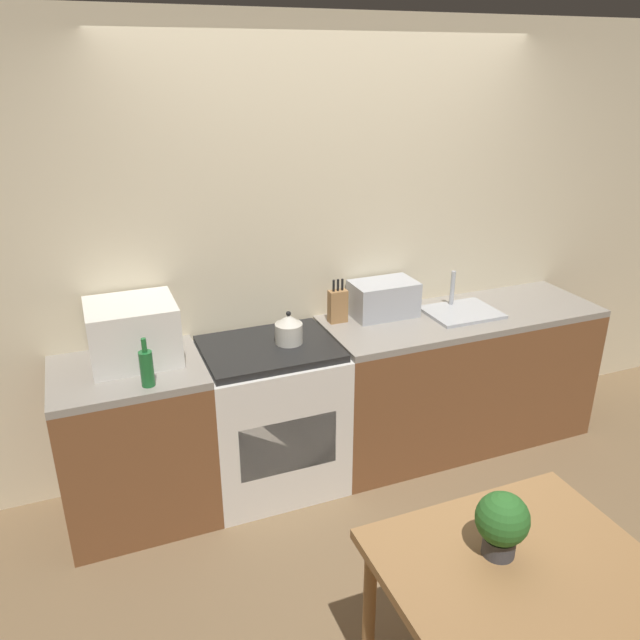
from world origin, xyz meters
name	(u,v)px	position (x,y,z in m)	size (l,w,h in m)	color
ground_plane	(410,543)	(0.00, 0.00, 0.00)	(16.00, 16.00, 0.00)	brown
wall_back	(330,250)	(0.00, 1.12, 1.30)	(10.00, 0.06, 2.60)	beige
counter_left_run	(136,444)	(-1.27, 0.78, 0.45)	(0.77, 0.62, 0.90)	brown
counter_right_run	(457,378)	(0.76, 0.78, 0.45)	(1.77, 0.62, 0.90)	brown
stove_range	(272,416)	(-0.50, 0.78, 0.45)	(0.76, 0.62, 0.90)	silver
kettle	(289,329)	(-0.39, 0.78, 0.98)	(0.15, 0.15, 0.19)	beige
microwave	(133,332)	(-1.20, 0.87, 1.06)	(0.44, 0.39, 0.32)	silver
bottle	(147,368)	(-1.18, 0.56, 1.00)	(0.07, 0.07, 0.25)	#1E662D
knife_block	(338,306)	(-0.02, 0.95, 1.00)	(0.11, 0.06, 0.27)	#9E7042
toaster_oven	(384,299)	(0.29, 0.95, 1.01)	(0.39, 0.25, 0.21)	#ADAFB5
sink_basin	(461,311)	(0.75, 0.79, 0.92)	(0.43, 0.35, 0.24)	#ADAFB5
dining_table	(519,590)	(-0.16, -0.97, 0.67)	(0.93, 0.78, 0.77)	#9E7042
potted_plant	(502,522)	(-0.20, -0.88, 0.91)	(0.18, 0.18, 0.24)	#424247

